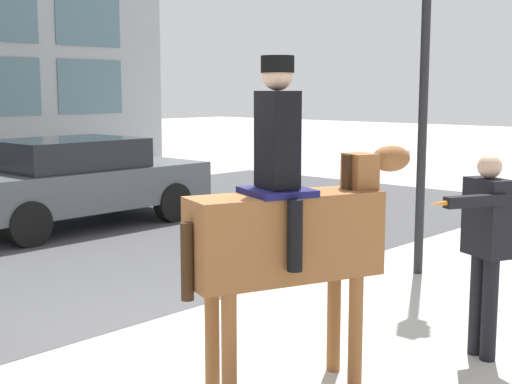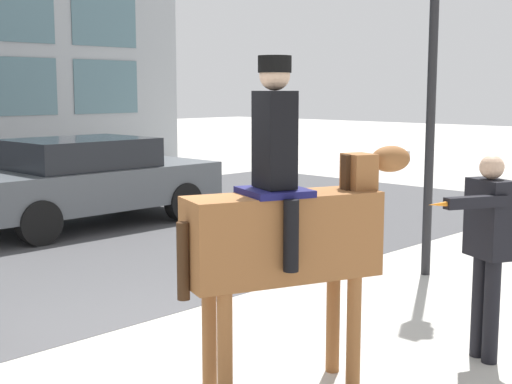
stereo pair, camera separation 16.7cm
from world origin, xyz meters
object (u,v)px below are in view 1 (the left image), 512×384
(traffic_light, at_px, (427,32))
(pedestrian_bystander, at_px, (486,240))
(street_car_far_lane, at_px, (73,180))
(mounted_horse_lead, at_px, (290,226))

(traffic_light, bearing_deg, pedestrian_bystander, -139.64)
(pedestrian_bystander, distance_m, street_car_far_lane, 7.75)
(mounted_horse_lead, relative_size, street_car_far_lane, 0.56)
(street_car_far_lane, distance_m, traffic_light, 6.35)
(mounted_horse_lead, distance_m, pedestrian_bystander, 1.80)
(mounted_horse_lead, xyz_separation_m, street_car_far_lane, (2.60, 6.89, -0.49))
(street_car_far_lane, relative_size, traffic_light, 1.00)
(mounted_horse_lead, bearing_deg, street_car_far_lane, 90.43)
(pedestrian_bystander, height_order, traffic_light, traffic_light)
(mounted_horse_lead, xyz_separation_m, traffic_light, (3.75, 1.04, 1.69))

